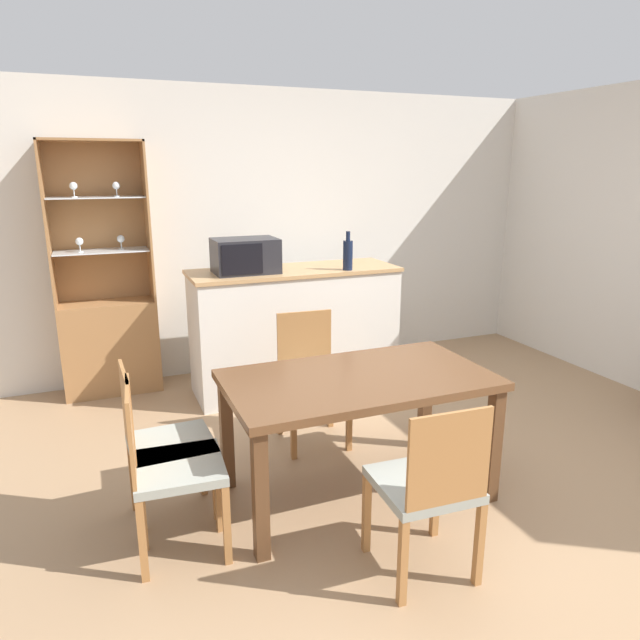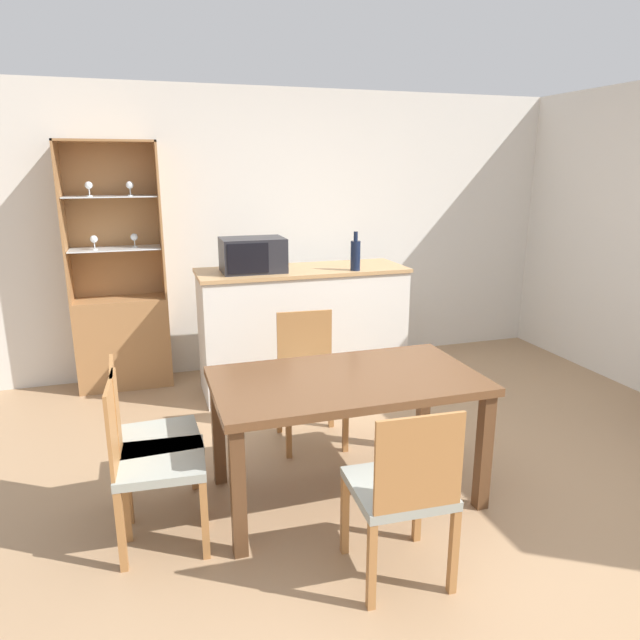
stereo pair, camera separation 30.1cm
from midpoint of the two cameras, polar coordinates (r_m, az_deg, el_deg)
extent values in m
plane|color=#A37F5B|center=(3.54, 12.59, -17.20)|extent=(18.00, 18.00, 0.00)
cube|color=silver|center=(5.45, -0.58, 8.84)|extent=(6.80, 0.06, 2.55)
cube|color=silver|center=(4.88, 0.02, -1.10)|extent=(1.71, 0.58, 1.02)
cube|color=tan|center=(4.76, 0.03, 4.98)|extent=(1.74, 0.61, 0.03)
cube|color=#A37042|center=(5.20, -17.45, -2.15)|extent=(0.77, 0.35, 0.78)
cube|color=#A37042|center=(5.17, -18.38, 9.44)|extent=(0.77, 0.02, 1.29)
cube|color=#A37042|center=(5.02, -22.74, 8.90)|extent=(0.02, 0.35, 1.29)
cube|color=#A37042|center=(5.01, -14.02, 9.60)|extent=(0.02, 0.35, 1.29)
cube|color=#A37042|center=(4.98, -19.01, 16.57)|extent=(0.77, 0.35, 0.02)
cube|color=white|center=(5.02, -18.18, 6.79)|extent=(0.73, 0.30, 0.01)
cube|color=white|center=(4.99, -18.59, 11.64)|extent=(0.73, 0.30, 0.01)
cylinder|color=white|center=(4.99, -19.99, 6.67)|extent=(0.04, 0.04, 0.01)
cylinder|color=white|center=(4.98, -20.03, 7.01)|extent=(0.01, 0.01, 0.06)
sphere|color=white|center=(4.98, -20.08, 7.60)|extent=(0.06, 0.06, 0.06)
cylinder|color=white|center=(4.98, -20.43, 11.57)|extent=(0.04, 0.04, 0.01)
cylinder|color=white|center=(4.98, -20.46, 11.92)|extent=(0.01, 0.01, 0.06)
sphere|color=white|center=(4.98, -20.52, 12.51)|extent=(0.06, 0.06, 0.06)
cylinder|color=white|center=(5.04, -16.40, 7.04)|extent=(0.04, 0.04, 0.01)
cylinder|color=white|center=(5.03, -16.42, 7.38)|extent=(0.01, 0.01, 0.06)
sphere|color=white|center=(5.03, -16.47, 7.96)|extent=(0.06, 0.06, 0.06)
cylinder|color=white|center=(4.95, -16.75, 11.85)|extent=(0.04, 0.04, 0.01)
cylinder|color=white|center=(4.95, -16.78, 12.21)|extent=(0.01, 0.01, 0.06)
sphere|color=white|center=(4.95, -16.82, 12.80)|extent=(0.06, 0.06, 0.06)
cube|color=brown|center=(3.21, 5.37, -6.11)|extent=(1.49, 0.83, 0.05)
cube|color=brown|center=(2.88, -5.11, -16.90)|extent=(0.07, 0.07, 0.69)
cube|color=brown|center=(3.40, 18.59, -12.43)|extent=(0.07, 0.07, 0.69)
cube|color=brown|center=(3.50, -7.70, -10.90)|extent=(0.07, 0.07, 0.69)
cube|color=brown|center=(3.93, 12.51, -8.10)|extent=(0.07, 0.07, 0.69)
cube|color=#999E93|center=(3.21, -13.19, -11.61)|extent=(0.44, 0.44, 0.05)
cube|color=#A8703D|center=(3.11, -17.23, -8.10)|extent=(0.03, 0.39, 0.42)
cube|color=#A8703D|center=(3.51, -10.11, -13.31)|extent=(0.04, 0.04, 0.42)
cube|color=#A8703D|center=(3.18, -8.89, -16.52)|extent=(0.04, 0.04, 0.42)
cube|color=#A8703D|center=(3.48, -16.59, -13.99)|extent=(0.04, 0.04, 0.42)
cube|color=#A8703D|center=(3.15, -16.15, -17.32)|extent=(0.04, 0.04, 0.42)
cube|color=#999E93|center=(3.92, 1.30, -6.21)|extent=(0.46, 0.46, 0.05)
cube|color=#A8703D|center=(4.03, 0.59, -2.06)|extent=(0.39, 0.05, 0.42)
cube|color=#A8703D|center=(3.89, 4.82, -10.18)|extent=(0.04, 0.04, 0.42)
cube|color=#A8703D|center=(3.80, -0.86, -10.79)|extent=(0.04, 0.04, 0.42)
cube|color=#A8703D|center=(4.23, 3.18, -8.01)|extent=(0.04, 0.04, 0.42)
cube|color=#A8703D|center=(4.14, -2.03, -8.50)|extent=(0.04, 0.04, 0.42)
cube|color=#999E93|center=(2.99, -12.78, -13.71)|extent=(0.46, 0.46, 0.05)
cube|color=#A8703D|center=(2.90, -17.16, -9.83)|extent=(0.04, 0.39, 0.42)
cube|color=#A8703D|center=(3.28, -9.10, -15.46)|extent=(0.04, 0.04, 0.42)
cube|color=#A8703D|center=(2.95, -8.44, -19.23)|extent=(0.04, 0.04, 0.42)
cube|color=#A8703D|center=(3.28, -16.12, -15.87)|extent=(0.04, 0.04, 0.42)
cube|color=#A8703D|center=(2.96, -16.40, -19.69)|extent=(0.04, 0.04, 0.42)
cube|color=#999E93|center=(2.76, 11.07, -16.21)|extent=(0.45, 0.45, 0.05)
cube|color=#A8703D|center=(2.49, 13.44, -13.85)|extent=(0.39, 0.04, 0.42)
cube|color=#A8703D|center=(2.97, 5.57, -18.88)|extent=(0.04, 0.04, 0.42)
cube|color=#A8703D|center=(3.11, 12.62, -17.52)|extent=(0.04, 0.04, 0.42)
cube|color=#A8703D|center=(2.68, 8.67, -23.26)|extent=(0.04, 0.04, 0.42)
cube|color=#A8703D|center=(2.83, 16.43, -21.38)|extent=(0.04, 0.04, 0.42)
cube|color=#232328|center=(4.61, -4.88, 6.50)|extent=(0.50, 0.35, 0.27)
cube|color=black|center=(4.42, -5.26, 6.13)|extent=(0.32, 0.01, 0.23)
cylinder|color=#141E38|center=(4.67, 5.42, 6.41)|extent=(0.08, 0.08, 0.24)
cylinder|color=#141E38|center=(4.65, 5.47, 8.33)|extent=(0.03, 0.03, 0.08)
camera|label=1|loc=(0.15, -87.83, 0.59)|focal=32.00mm
camera|label=2|loc=(0.15, 92.17, -0.59)|focal=32.00mm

